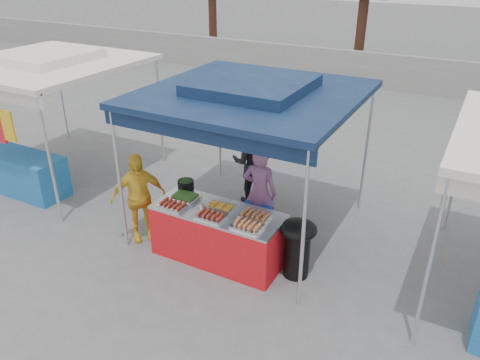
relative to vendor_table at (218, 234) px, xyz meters
The scene contains 20 objects.
ground_plane 0.44m from the vendor_table, 90.00° to the left, with size 80.00×80.00×0.00m, color slate.
back_wall 11.10m from the vendor_table, 90.00° to the left, with size 40.00×0.25×1.20m, color gray.
main_canopy 2.22m from the vendor_table, 90.00° to the left, with size 3.20×3.20×2.57m.
neighbor_stall_left 4.70m from the vendor_table, behind, with size 3.20×3.20×2.57m.
vendor_table is the anchor object (origin of this frame).
food_tray_fl 0.83m from the vendor_table, 159.66° to the right, with size 0.42×0.30×0.07m.
food_tray_fm 0.51m from the vendor_table, 82.98° to the right, with size 0.42×0.30×0.07m.
food_tray_fr 0.80m from the vendor_table, 20.19° to the right, with size 0.42×0.30×0.07m.
food_tray_bl 0.78m from the vendor_table, behind, with size 0.42×0.30×0.07m.
food_tray_bm 0.46m from the vendor_table, 76.90° to the left, with size 0.42×0.30×0.07m.
food_tray_br 0.75m from the vendor_table, ahead, with size 0.42×0.30×0.07m.
cooking_pot 1.01m from the vendor_table, 156.51° to the left, with size 0.26×0.26×0.15m, color black.
skewer_cup 0.53m from the vendor_table, 153.90° to the right, with size 0.09×0.09×0.11m, color silver.
wok_burner 1.24m from the vendor_table, ahead, with size 0.54×0.54×0.91m.
crate_left 0.86m from the vendor_table, 110.08° to the left, with size 0.53×0.37×0.32m, color #1544B0.
crate_right 0.78m from the vendor_table, 67.03° to the left, with size 0.54×0.38×0.32m, color #1544B0.
crate_stacked 0.73m from the vendor_table, 67.03° to the left, with size 0.51×0.35×0.30m, color #1544B0.
vendor_woman 1.03m from the vendor_table, 75.43° to the left, with size 0.57×0.37×1.56m, color #955F8C.
helper_man 1.96m from the vendor_table, 101.37° to the left, with size 0.78×0.61×1.60m, color black.
customer_person 1.46m from the vendor_table, behind, with size 0.89×0.37×1.51m, color yellow.
Camera 1 is at (3.16, -5.24, 4.34)m, focal length 35.00 mm.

